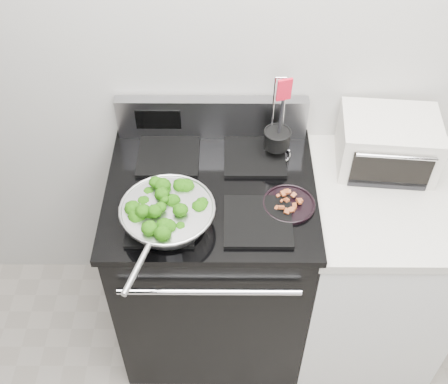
{
  "coord_description": "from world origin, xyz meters",
  "views": [
    {
      "loc": [
        -0.24,
        -0.05,
        2.46
      ],
      "look_at": [
        -0.25,
        1.36,
        0.98
      ],
      "focal_mm": 45.0,
      "sensor_mm": 36.0,
      "label": 1
    }
  ],
  "objects_px": {
    "gas_range": "(213,261)",
    "utensil_holder": "(277,143)",
    "skillet": "(167,214)",
    "bacon_plate": "(289,202)",
    "toaster_oven": "(388,143)"
  },
  "relations": [
    {
      "from": "bacon_plate",
      "to": "toaster_oven",
      "type": "height_order",
      "value": "toaster_oven"
    },
    {
      "from": "gas_range",
      "to": "utensil_holder",
      "type": "bearing_deg",
      "value": 35.09
    },
    {
      "from": "bacon_plate",
      "to": "utensil_holder",
      "type": "distance_m",
      "value": 0.28
    },
    {
      "from": "skillet",
      "to": "bacon_plate",
      "type": "bearing_deg",
      "value": 28.83
    },
    {
      "from": "utensil_holder",
      "to": "gas_range",
      "type": "bearing_deg",
      "value": -162.2
    },
    {
      "from": "skillet",
      "to": "toaster_oven",
      "type": "relative_size",
      "value": 1.33
    },
    {
      "from": "bacon_plate",
      "to": "utensil_holder",
      "type": "relative_size",
      "value": 0.52
    },
    {
      "from": "gas_range",
      "to": "skillet",
      "type": "height_order",
      "value": "gas_range"
    },
    {
      "from": "skillet",
      "to": "utensil_holder",
      "type": "distance_m",
      "value": 0.54
    },
    {
      "from": "utensil_holder",
      "to": "skillet",
      "type": "bearing_deg",
      "value": -155.16
    },
    {
      "from": "bacon_plate",
      "to": "utensil_holder",
      "type": "xyz_separation_m",
      "value": [
        -0.03,
        0.27,
        0.05
      ]
    },
    {
      "from": "gas_range",
      "to": "bacon_plate",
      "type": "xyz_separation_m",
      "value": [
        0.29,
        -0.09,
        0.48
      ]
    },
    {
      "from": "gas_range",
      "to": "skillet",
      "type": "xyz_separation_m",
      "value": [
        -0.15,
        -0.18,
        0.52
      ]
    },
    {
      "from": "skillet",
      "to": "bacon_plate",
      "type": "distance_m",
      "value": 0.44
    },
    {
      "from": "skillet",
      "to": "utensil_holder",
      "type": "bearing_deg",
      "value": 59.02
    }
  ]
}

